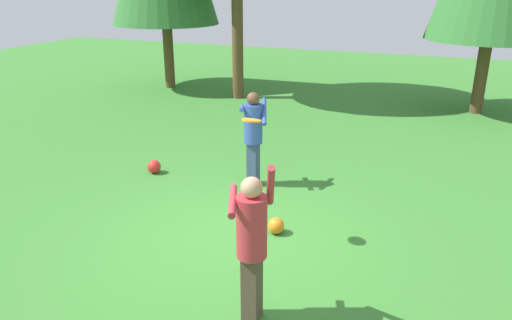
{
  "coord_description": "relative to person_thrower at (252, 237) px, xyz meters",
  "views": [
    {
      "loc": [
        2.83,
        -6.04,
        3.73
      ],
      "look_at": [
        0.19,
        0.58,
        1.05
      ],
      "focal_mm": 34.4,
      "sensor_mm": 36.0,
      "label": 1
    }
  ],
  "objects": [
    {
      "name": "ball_red",
      "position": [
        -3.52,
        3.41,
        -0.92
      ],
      "size": [
        0.27,
        0.27,
        0.27
      ],
      "primitive_type": "sphere",
      "color": "red",
      "rests_on": "ground_plane"
    },
    {
      "name": "frisbee",
      "position": [
        -0.66,
        1.61,
        0.82
      ],
      "size": [
        0.33,
        0.33,
        0.07
      ],
      "color": "orange"
    },
    {
      "name": "person_thrower",
      "position": [
        0.0,
        0.0,
        0.0
      ],
      "size": [
        0.63,
        0.64,
        1.95
      ],
      "rotation": [
        0.0,
        0.0,
        1.96
      ],
      "color": "#4C382D",
      "rests_on": "ground_plane"
    },
    {
      "name": "person_catcher",
      "position": [
        -1.45,
        3.62,
        0.0
      ],
      "size": [
        0.66,
        0.73,
        1.79
      ],
      "rotation": [
        0.0,
        0.0,
        -1.2
      ],
      "color": "#38476B",
      "rests_on": "ground_plane"
    },
    {
      "name": "ball_orange",
      "position": [
        -0.41,
        1.98,
        -0.93
      ],
      "size": [
        0.26,
        0.26,
        0.26
      ],
      "primitive_type": "sphere",
      "color": "orange",
      "rests_on": "ground_plane"
    },
    {
      "name": "ground_plane",
      "position": [
        -1.04,
        1.69,
        -1.06
      ],
      "size": [
        40.0,
        40.0,
        0.0
      ],
      "primitive_type": "plane",
      "color": "#387A2D"
    }
  ]
}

